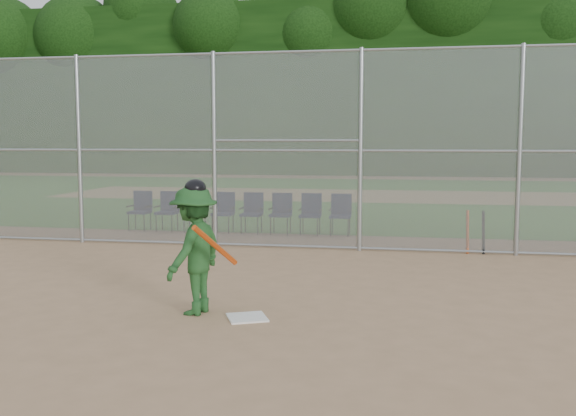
# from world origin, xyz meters

# --- Properties ---
(ground) EXTENTS (100.00, 100.00, 0.00)m
(ground) POSITION_xyz_m (0.00, 0.00, 0.00)
(ground) COLOR tan
(ground) RESTS_ON ground
(grass_strip) EXTENTS (100.00, 100.00, 0.00)m
(grass_strip) POSITION_xyz_m (0.00, 18.00, 0.01)
(grass_strip) COLOR #2D6D20
(grass_strip) RESTS_ON ground
(dirt_patch_far) EXTENTS (24.00, 24.00, 0.00)m
(dirt_patch_far) POSITION_xyz_m (0.00, 18.00, 0.01)
(dirt_patch_far) COLOR tan
(dirt_patch_far) RESTS_ON ground
(backstop_fence) EXTENTS (16.09, 0.09, 4.00)m
(backstop_fence) POSITION_xyz_m (0.00, 5.00, 2.07)
(backstop_fence) COLOR gray
(backstop_fence) RESTS_ON ground
(treeline) EXTENTS (81.00, 60.00, 11.00)m
(treeline) POSITION_xyz_m (0.00, 20.00, 5.50)
(treeline) COLOR black
(treeline) RESTS_ON ground
(home_plate) EXTENTS (0.62, 0.62, 0.02)m
(home_plate) POSITION_xyz_m (-0.03, -0.20, 0.01)
(home_plate) COLOR white
(home_plate) RESTS_ON ground
(batter_at_plate) EXTENTS (1.02, 1.31, 1.72)m
(batter_at_plate) POSITION_xyz_m (-0.74, -0.08, 0.83)
(batter_at_plate) COLOR #215323
(batter_at_plate) RESTS_ON ground
(spare_bats) EXTENTS (0.36, 0.31, 0.84)m
(spare_bats) POSITION_xyz_m (3.25, 5.12, 0.42)
(spare_bats) COLOR #D84C14
(spare_bats) RESTS_ON ground
(chair_0) EXTENTS (0.54, 0.52, 0.96)m
(chair_0) POSITION_xyz_m (-4.51, 6.96, 0.48)
(chair_0) COLOR #111B3E
(chair_0) RESTS_ON ground
(chair_1) EXTENTS (0.54, 0.52, 0.96)m
(chair_1) POSITION_xyz_m (-3.81, 6.96, 0.48)
(chair_1) COLOR #111B3E
(chair_1) RESTS_ON ground
(chair_2) EXTENTS (0.54, 0.52, 0.96)m
(chair_2) POSITION_xyz_m (-3.10, 6.96, 0.48)
(chair_2) COLOR #111B3E
(chair_2) RESTS_ON ground
(chair_3) EXTENTS (0.54, 0.52, 0.96)m
(chair_3) POSITION_xyz_m (-2.40, 6.96, 0.48)
(chair_3) COLOR #111B3E
(chair_3) RESTS_ON ground
(chair_4) EXTENTS (0.54, 0.52, 0.96)m
(chair_4) POSITION_xyz_m (-1.69, 6.96, 0.48)
(chair_4) COLOR #111B3E
(chair_4) RESTS_ON ground
(chair_5) EXTENTS (0.54, 0.52, 0.96)m
(chair_5) POSITION_xyz_m (-0.99, 6.96, 0.48)
(chair_5) COLOR #111B3E
(chair_5) RESTS_ON ground
(chair_6) EXTENTS (0.54, 0.52, 0.96)m
(chair_6) POSITION_xyz_m (-0.28, 6.96, 0.48)
(chair_6) COLOR #111B3E
(chair_6) RESTS_ON ground
(chair_7) EXTENTS (0.54, 0.52, 0.96)m
(chair_7) POSITION_xyz_m (0.42, 6.96, 0.48)
(chair_7) COLOR #111B3E
(chair_7) RESTS_ON ground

